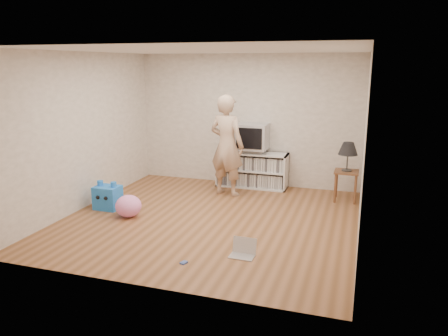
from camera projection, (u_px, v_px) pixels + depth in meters
name	position (u px, v px, depth m)	size (l,w,h in m)	color
ground	(210.00, 219.00, 6.94)	(4.50, 4.50, 0.00)	brown
walls	(210.00, 138.00, 6.63)	(4.52, 4.52, 2.60)	#BDB3A6
ceiling	(209.00, 50.00, 6.33)	(4.50, 4.50, 0.01)	white
media_unit	(252.00, 169.00, 8.69)	(1.40, 0.45, 0.70)	white
dvd_deck	(252.00, 151.00, 8.59)	(0.45, 0.35, 0.07)	gray
crt_tv	(252.00, 136.00, 8.52)	(0.60, 0.53, 0.50)	#B1B1B7
side_table	(346.00, 178.00, 7.77)	(0.42, 0.42, 0.55)	brown
table_lamp	(348.00, 149.00, 7.65)	(0.34, 0.34, 0.52)	#333333
person	(227.00, 146.00, 8.02)	(0.68, 0.45, 1.87)	tan
laptop	(243.00, 251.00, 5.62)	(0.32, 0.26, 0.22)	silver
playing_cards	(184.00, 263.00, 5.40)	(0.07, 0.09, 0.02)	#405AAA
plush_blue	(108.00, 197.00, 7.39)	(0.42, 0.37, 0.48)	blue
plush_pink	(128.00, 206.00, 7.01)	(0.42, 0.42, 0.36)	#FF87D3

